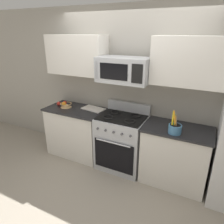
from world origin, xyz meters
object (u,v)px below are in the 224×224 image
at_px(utensil_crock, 175,128).
at_px(bottle_soy, 175,121).
at_px(range_oven, 122,142).
at_px(apple_loose, 59,104).
at_px(cutting_board, 93,109).
at_px(microwave, 124,70).
at_px(fruit_basket, 66,105).

relative_size(utensil_crock, bottle_soy, 1.86).
relative_size(range_oven, utensil_crock, 3.35).
bearing_deg(apple_loose, cutting_board, 10.21).
xyz_separation_m(microwave, bottle_soy, (0.81, 0.03, -0.68)).
xyz_separation_m(microwave, fruit_basket, (-1.12, -0.03, -0.72)).
relative_size(fruit_basket, cutting_board, 0.52).
bearing_deg(range_oven, apple_loose, 179.76).
height_order(microwave, utensil_crock, microwave).
bearing_deg(bottle_soy, range_oven, -176.17).
xyz_separation_m(fruit_basket, apple_loose, (-0.17, 0.01, -0.01)).
height_order(apple_loose, cutting_board, apple_loose).
height_order(microwave, bottle_soy, microwave).
bearing_deg(microwave, cutting_board, 170.69).
bearing_deg(microwave, apple_loose, -179.09).
relative_size(apple_loose, bottle_soy, 0.42).
bearing_deg(fruit_basket, utensil_crock, -4.79).
bearing_deg(cutting_board, utensil_crock, -11.39).
distance_m(range_oven, microwave, 1.20).
bearing_deg(microwave, range_oven, -89.99).
bearing_deg(bottle_soy, microwave, -178.01).
relative_size(range_oven, microwave, 1.39).
distance_m(fruit_basket, bottle_soy, 1.93).
distance_m(range_oven, apple_loose, 1.37).
distance_m(utensil_crock, fruit_basket, 1.99).
height_order(utensil_crock, apple_loose, utensil_crock).
distance_m(utensil_crock, cutting_board, 1.50).
xyz_separation_m(fruit_basket, cutting_board, (0.51, 0.13, -0.04)).
xyz_separation_m(microwave, utensil_crock, (0.86, -0.20, -0.69)).
height_order(cutting_board, bottle_soy, bottle_soy).
bearing_deg(apple_loose, fruit_basket, -3.06).
bearing_deg(utensil_crock, bottle_soy, 102.38).
relative_size(fruit_basket, apple_loose, 2.81).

